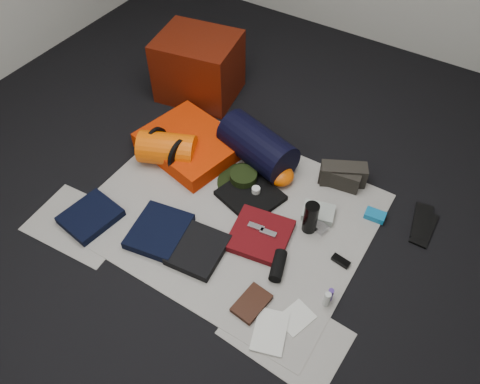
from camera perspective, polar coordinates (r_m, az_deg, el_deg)
The scene contains 37 objects.
floor at distance 2.82m, azimuth -1.19°, elevation -2.55°, with size 4.50×4.50×0.02m, color black.
newspaper_mat at distance 2.81m, azimuth -1.19°, elevation -2.39°, with size 1.60×1.30×0.01m, color #B5B0A7.
newspaper_sheet_front_left at distance 2.91m, azimuth -18.97°, elevation -3.72°, with size 0.58×0.40×0.00m, color #B5B0A7.
newspaper_sheet_front_right at distance 2.42m, azimuth 5.62°, elevation -16.82°, with size 0.58×0.40×0.00m, color #B5B0A7.
red_cabinet at distance 3.52m, azimuth -5.07°, elevation 14.95°, with size 0.55×0.46×0.46m, color #541306.
sleeping_pad at distance 3.14m, azimuth -6.09°, elevation 5.85°, with size 0.61×0.50×0.11m, color red.
stuff_sack at distance 3.05m, azimuth -8.86°, elevation 5.22°, with size 0.21×0.21×0.36m, color #EE5503.
sack_strap_left at distance 3.10m, azimuth -10.32°, elevation 5.90°, with size 0.22×0.22×0.03m, color black.
sack_strap_right at distance 3.00m, azimuth -7.37°, elevation 4.56°, with size 0.22×0.22×0.03m, color black.
navy_duffel at distance 3.00m, azimuth 2.15°, elevation 5.63°, with size 0.26×0.26×0.51m, color black.
boonie_brim at distance 2.95m, azimuth 0.42°, elevation 1.21°, with size 0.33×0.33×0.01m, color black.
boonie_crown at distance 2.92m, azimuth 0.43°, elevation 1.77°, with size 0.17×0.17×0.07m, color black.
hiking_boot_left at distance 2.98m, azimuth 12.47°, elevation 2.14°, with size 0.28×0.11×0.14m, color #28241F.
hiking_boot_right at distance 2.96m, azimuth 12.10°, elevation 1.71°, with size 0.25×0.09×0.12m, color #28241F.
flip_flop_left at distance 2.96m, azimuth 21.31°, elevation -3.40°, with size 0.10×0.28×0.02m, color black.
flip_flop_right at distance 2.93m, azimuth 21.52°, elevation -4.17°, with size 0.10×0.27×0.01m, color black.
trousers_navy_a at distance 2.89m, azimuth -17.76°, elevation -2.85°, with size 0.27×0.31×0.05m, color black.
trousers_navy_b at distance 2.72m, azimuth -9.81°, elevation -4.72°, with size 0.30×0.34×0.05m, color black.
trousers_charcoal at distance 2.62m, azimuth -5.12°, elevation -7.03°, with size 0.27×0.31×0.05m, color black.
black_tshirt at distance 2.86m, azimuth 1.29°, elevation -0.43°, with size 0.34×0.31×0.03m, color black.
red_shirt at distance 2.68m, azimuth 2.47°, elevation -5.27°, with size 0.32×0.32×0.04m, color #56090D.
orange_stuff_sack at distance 2.93m, azimuth 4.99°, elevation 2.03°, with size 0.17×0.17×0.11m, color #EE5503.
first_aid_pouch at distance 2.81m, azimuth 9.53°, elevation -2.49°, with size 0.18×0.14×0.05m, color #9BA39B.
water_bottle at distance 2.67m, azimuth 8.59°, elevation -3.12°, with size 0.08×0.08×0.21m, color black.
speaker at distance 2.55m, azimuth 4.66°, elevation -8.94°, with size 0.07×0.07×0.18m, color black.
compact_camera at distance 2.75m, azimuth 9.55°, elevation -4.13°, with size 0.10×0.06×0.04m, color #B7B7BC.
cyan_case at distance 2.88m, azimuth 16.14°, elevation -2.74°, with size 0.12×0.08×0.04m, color #10689C.
toiletry_purple at distance 2.49m, azimuth 10.96°, elevation -12.18°, with size 0.03×0.03×0.09m, color #432780.
toiletry_clear at distance 2.47m, azimuth 10.55°, elevation -12.73°, with size 0.03×0.03×0.10m, color #B3B8B3.
paperback_book at distance 2.46m, azimuth 1.43°, elevation -13.41°, with size 0.13×0.20×0.03m, color black.
map_booklet at distance 2.41m, azimuth 3.68°, elevation -16.60°, with size 0.16×0.23×0.01m, color silver.
map_printout at distance 2.45m, azimuth 6.85°, elevation -14.97°, with size 0.13×0.17×0.01m, color silver.
sunglasses at distance 2.65m, azimuth 12.19°, elevation -8.22°, with size 0.10×0.04×0.03m, color black.
key_cluster at distance 2.89m, azimuth -18.68°, elevation -3.61°, with size 0.07×0.07×0.01m, color #B7B7BC.
tape_roll at distance 2.85m, azimuth 1.96°, elevation 0.24°, with size 0.05×0.05×0.04m, color silver.
energy_bar_a at distance 2.67m, azimuth 1.97°, elevation -4.25°, with size 0.10×0.04×0.01m, color #B7B7BC.
energy_bar_b at distance 2.65m, azimuth 3.46°, elevation -4.98°, with size 0.10×0.04×0.01m, color #B7B7BC.
Camera 1 is at (0.98, -1.45, 2.20)m, focal length 35.00 mm.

